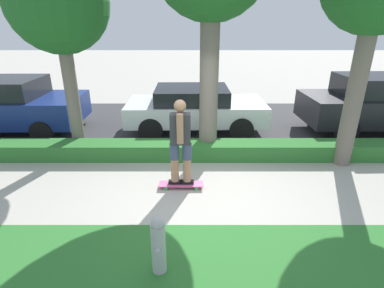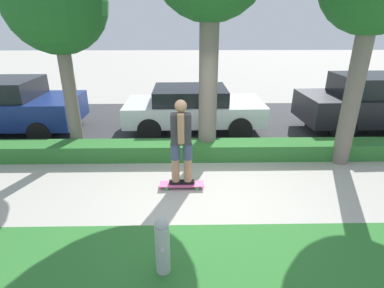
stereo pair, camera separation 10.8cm
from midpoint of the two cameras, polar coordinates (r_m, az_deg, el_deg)
The scene contains 10 objects.
ground_plane at distance 5.86m, azimuth 0.95°, elevation -9.23°, with size 60.00×60.00×0.00m, color #ADA89E.
street_asphalt at distance 9.68m, azimuth 0.11°, elevation 3.96°, with size 17.89×5.00×0.01m.
hedge_row at distance 7.19m, azimuth 0.53°, elevation -1.18°, with size 17.89×0.60×0.39m.
skateboard at distance 5.99m, azimuth -2.46°, elevation -7.69°, with size 0.87×0.24×0.09m.
skater_person at distance 5.58m, azimuth -2.62°, elevation 0.52°, with size 0.50×0.44×1.70m.
tree_near at distance 7.62m, azimuth -24.87°, elevation 22.98°, with size 2.18×2.18×4.54m.
parked_car_front at distance 10.25m, azimuth -32.30°, elevation 6.17°, with size 4.10×2.02×1.57m.
parked_car_middle at distance 8.85m, azimuth -0.12°, elevation 6.93°, with size 4.00×1.89×1.30m.
parked_car_rear at distance 10.29m, azimuth 31.79°, elevation 6.71°, with size 4.55×1.93×1.67m.
fire_hydrant at distance 4.05m, azimuth -6.44°, elevation -18.63°, with size 0.19×0.30×0.85m.
Camera 2 is at (-0.24, -4.98, 3.08)m, focal length 28.00 mm.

